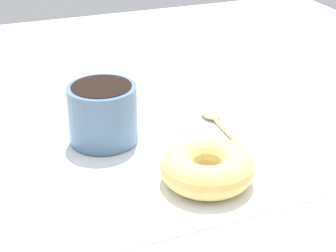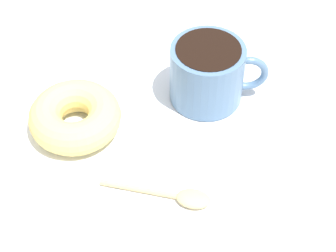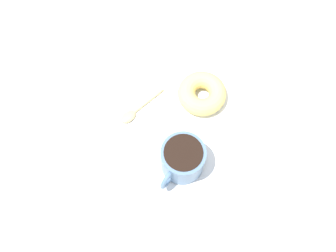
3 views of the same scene
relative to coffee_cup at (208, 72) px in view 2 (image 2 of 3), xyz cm
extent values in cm
cube|color=beige|center=(-3.68, -4.84, -5.12)|extent=(120.00, 120.00, 2.00)
cube|color=white|center=(-3.26, -7.51, -3.97)|extent=(36.33, 36.33, 0.30)
cylinder|color=slate|center=(-0.17, -0.03, -0.19)|extent=(8.63, 8.63, 7.25)
cylinder|color=black|center=(-0.17, -0.03, 3.23)|extent=(7.43, 7.43, 0.60)
torus|color=slate|center=(4.45, 0.90, -0.19)|extent=(5.04, 1.87, 4.96)
torus|color=#E5C66B|center=(-13.79, -8.11, -1.94)|extent=(10.43, 10.43, 3.75)
ellipsoid|color=#D8B772|center=(1.01, -15.37, -3.37)|extent=(3.65, 2.48, 0.90)
cylinder|color=#D8B772|center=(-4.42, -15.25, -3.54)|extent=(9.06, 0.76, 0.56)
camera|label=1|loc=(-61.55, 14.67, 30.05)|focal=60.00mm
camera|label=2|loc=(4.90, -47.64, 44.52)|focal=60.00mm
camera|label=3|loc=(17.29, 14.42, 68.95)|focal=40.00mm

